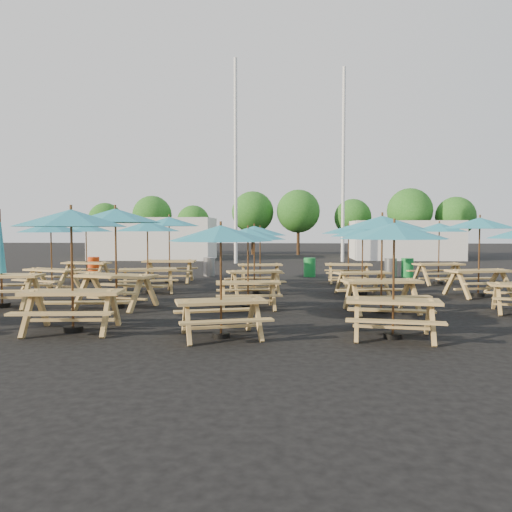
# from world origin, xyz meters

# --- Properties ---
(ground) EXTENTS (120.00, 120.00, 0.00)m
(ground) POSITION_xyz_m (0.00, 0.00, 0.00)
(ground) COLOR black
(ground) RESTS_ON ground
(picnic_unit_1) EXTENTS (2.16, 1.93, 2.52)m
(picnic_unit_1) POSITION_xyz_m (-6.27, -3.07, 1.04)
(picnic_unit_1) COLOR tan
(picnic_unit_1) RESTS_ON ground
(picnic_unit_2) EXTENTS (2.66, 2.66, 2.24)m
(picnic_unit_2) POSITION_xyz_m (-6.38, -0.12, 1.95)
(picnic_unit_2) COLOR tan
(picnic_unit_2) RESTS_ON ground
(picnic_unit_3) EXTENTS (2.34, 2.34, 2.26)m
(picnic_unit_3) POSITION_xyz_m (-6.59, 3.14, 1.96)
(picnic_unit_3) COLOR tan
(picnic_unit_3) RESTS_ON ground
(picnic_unit_4) EXTENTS (2.44, 2.44, 2.41)m
(picnic_unit_4) POSITION_xyz_m (-3.11, -5.99, 2.09)
(picnic_unit_4) COLOR tan
(picnic_unit_4) RESTS_ON ground
(picnic_unit_5) EXTENTS (2.86, 2.86, 2.55)m
(picnic_unit_5) POSITION_xyz_m (-3.28, -3.01, 2.21)
(picnic_unit_5) COLOR tan
(picnic_unit_5) RESTS_ON ground
(picnic_unit_6) EXTENTS (2.64, 2.64, 2.28)m
(picnic_unit_6) POSITION_xyz_m (-3.33, 0.04, 1.98)
(picnic_unit_6) COLOR tan
(picnic_unit_6) RESTS_ON ground
(picnic_unit_7) EXTENTS (2.43, 2.43, 2.50)m
(picnic_unit_7) POSITION_xyz_m (-3.41, 3.24, 2.17)
(picnic_unit_7) COLOR tan
(picnic_unit_7) RESTS_ON ground
(picnic_unit_8) EXTENTS (2.43, 2.43, 2.09)m
(picnic_unit_8) POSITION_xyz_m (-0.14, -6.34, 1.82)
(picnic_unit_8) COLOR tan
(picnic_unit_8) RESTS_ON ground
(picnic_unit_9) EXTENTS (2.14, 2.14, 2.05)m
(picnic_unit_9) POSITION_xyz_m (0.08, -2.91, 1.78)
(picnic_unit_9) COLOR tan
(picnic_unit_9) RESTS_ON ground
(picnic_unit_10) EXTENTS (2.46, 2.46, 2.13)m
(picnic_unit_10) POSITION_xyz_m (0.04, 0.08, 1.85)
(picnic_unit_10) COLOR tan
(picnic_unit_10) RESTS_ON ground
(picnic_unit_11) EXTENTS (2.21, 2.21, 2.10)m
(picnic_unit_11) POSITION_xyz_m (0.04, 3.30, 1.82)
(picnic_unit_11) COLOR tan
(picnic_unit_11) RESTS_ON ground
(picnic_unit_12) EXTENTS (2.25, 2.25, 2.14)m
(picnic_unit_12) POSITION_xyz_m (3.01, -6.20, 1.86)
(picnic_unit_12) COLOR tan
(picnic_unit_12) RESTS_ON ground
(picnic_unit_13) EXTENTS (2.51, 2.51, 2.35)m
(picnic_unit_13) POSITION_xyz_m (3.33, -3.28, 2.04)
(picnic_unit_13) COLOR tan
(picnic_unit_13) RESTS_ON ground
(picnic_unit_14) EXTENTS (2.40, 2.40, 2.10)m
(picnic_unit_14) POSITION_xyz_m (3.36, -0.02, 1.82)
(picnic_unit_14) COLOR tan
(picnic_unit_14) RESTS_ON ground
(picnic_unit_15) EXTENTS (2.08, 2.08, 2.17)m
(picnic_unit_15) POSITION_xyz_m (3.34, 3.35, 1.88)
(picnic_unit_15) COLOR tan
(picnic_unit_15) RESTS_ON ground
(picnic_unit_18) EXTENTS (2.71, 2.71, 2.38)m
(picnic_unit_18) POSITION_xyz_m (6.78, -0.14, 2.06)
(picnic_unit_18) COLOR tan
(picnic_unit_18) RESTS_ON ground
(picnic_unit_19) EXTENTS (2.54, 2.54, 2.26)m
(picnic_unit_19) POSITION_xyz_m (6.62, 3.28, 1.96)
(picnic_unit_19) COLOR tan
(picnic_unit_19) RESTS_ON ground
(waste_bin_0) EXTENTS (0.50, 0.50, 0.80)m
(waste_bin_0) POSITION_xyz_m (-7.42, 5.91, 0.40)
(waste_bin_0) COLOR red
(waste_bin_0) RESTS_ON ground
(waste_bin_1) EXTENTS (0.50, 0.50, 0.80)m
(waste_bin_1) POSITION_xyz_m (-2.31, 5.88, 0.40)
(waste_bin_1) COLOR gray
(waste_bin_1) RESTS_ON ground
(waste_bin_2) EXTENTS (0.50, 0.50, 0.80)m
(waste_bin_2) POSITION_xyz_m (2.01, 5.81, 0.40)
(waste_bin_2) COLOR #177F33
(waste_bin_2) RESTS_ON ground
(waste_bin_3) EXTENTS (0.50, 0.50, 0.80)m
(waste_bin_3) POSITION_xyz_m (5.37, 5.70, 0.40)
(waste_bin_3) COLOR gray
(waste_bin_3) RESTS_ON ground
(waste_bin_4) EXTENTS (0.50, 0.50, 0.80)m
(waste_bin_4) POSITION_xyz_m (6.09, 5.82, 0.40)
(waste_bin_4) COLOR #177F33
(waste_bin_4) RESTS_ON ground
(mast_0) EXTENTS (0.20, 0.20, 12.00)m
(mast_0) POSITION_xyz_m (-2.00, 14.00, 6.00)
(mast_0) COLOR silver
(mast_0) RESTS_ON ground
(mast_1) EXTENTS (0.20, 0.20, 12.00)m
(mast_1) POSITION_xyz_m (4.50, 16.00, 6.00)
(mast_1) COLOR silver
(mast_1) RESTS_ON ground
(event_tent_0) EXTENTS (8.00, 4.00, 2.80)m
(event_tent_0) POSITION_xyz_m (-8.00, 18.00, 1.40)
(event_tent_0) COLOR silver
(event_tent_0) RESTS_ON ground
(event_tent_1) EXTENTS (7.00, 4.00, 2.60)m
(event_tent_1) POSITION_xyz_m (9.00, 19.00, 1.30)
(event_tent_1) COLOR silver
(event_tent_1) RESTS_ON ground
(tree_0) EXTENTS (2.80, 2.80, 4.24)m
(tree_0) POSITION_xyz_m (-14.07, 25.25, 2.83)
(tree_0) COLOR #382314
(tree_0) RESTS_ON ground
(tree_1) EXTENTS (3.11, 3.11, 4.72)m
(tree_1) POSITION_xyz_m (-9.74, 23.90, 3.15)
(tree_1) COLOR #382314
(tree_1) RESTS_ON ground
(tree_2) EXTENTS (2.59, 2.59, 3.93)m
(tree_2) POSITION_xyz_m (-6.39, 23.65, 2.62)
(tree_2) COLOR #382314
(tree_2) RESTS_ON ground
(tree_3) EXTENTS (3.36, 3.36, 5.09)m
(tree_3) POSITION_xyz_m (-1.75, 24.72, 3.41)
(tree_3) COLOR #382314
(tree_3) RESTS_ON ground
(tree_4) EXTENTS (3.41, 3.41, 5.17)m
(tree_4) POSITION_xyz_m (1.90, 24.26, 3.46)
(tree_4) COLOR #382314
(tree_4) RESTS_ON ground
(tree_5) EXTENTS (2.94, 2.94, 4.45)m
(tree_5) POSITION_xyz_m (6.22, 24.67, 2.97)
(tree_5) COLOR #382314
(tree_5) RESTS_ON ground
(tree_6) EXTENTS (3.38, 3.38, 5.13)m
(tree_6) POSITION_xyz_m (10.23, 22.90, 3.43)
(tree_6) COLOR #382314
(tree_6) RESTS_ON ground
(tree_7) EXTENTS (2.95, 2.95, 4.48)m
(tree_7) POSITION_xyz_m (13.63, 22.92, 2.99)
(tree_7) COLOR #382314
(tree_7) RESTS_ON ground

